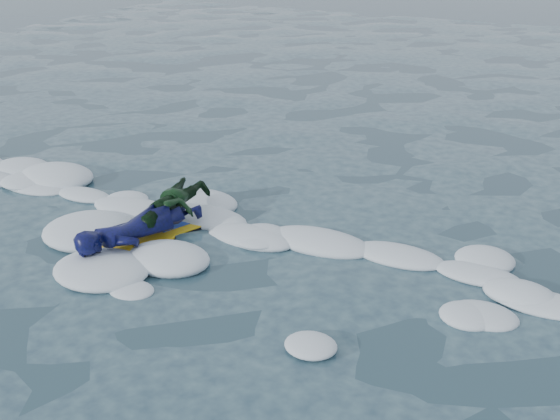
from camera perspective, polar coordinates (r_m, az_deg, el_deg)
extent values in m
plane|color=#18283A|center=(8.26, -10.52, -5.34)|extent=(120.00, 120.00, 0.00)
cube|color=black|center=(8.79, -12.30, -3.33)|extent=(0.71, 1.20, 0.06)
cube|color=yellow|center=(8.77, -12.32, -3.10)|extent=(0.68, 1.18, 0.02)
imported|color=#0C0C56|center=(8.87, -11.41, -1.42)|extent=(1.06, 1.86, 0.42)
cube|color=black|center=(9.25, -9.25, -1.73)|extent=(0.79, 1.02, 0.04)
cube|color=yellow|center=(9.24, -9.26, -1.55)|extent=(0.76, 0.99, 0.02)
cube|color=#193CBF|center=(9.23, -9.26, -1.49)|extent=(0.46, 0.85, 0.01)
imported|color=black|center=(9.29, -8.63, 0.15)|extent=(0.75, 1.39, 0.51)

